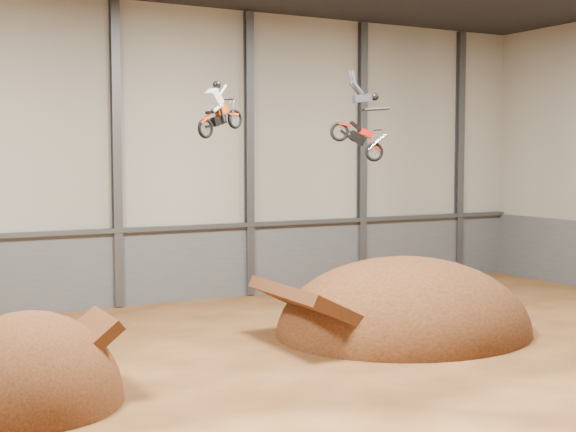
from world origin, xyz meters
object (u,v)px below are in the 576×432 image
object	(u,v)px
takeoff_ramp	(31,402)
landing_ramp	(404,333)
fmx_rider_a	(222,105)
fmx_rider_b	(353,115)

from	to	relation	value
takeoff_ramp	landing_ramp	bearing A→B (deg)	8.42
fmx_rider_a	takeoff_ramp	bearing A→B (deg)	176.54
landing_ramp	fmx_rider_b	world-z (taller)	fmx_rider_b
takeoff_ramp	fmx_rider_b	size ratio (longest dim) A/B	1.91
fmx_rider_a	landing_ramp	bearing A→B (deg)	-23.25
takeoff_ramp	fmx_rider_b	world-z (taller)	fmx_rider_b
fmx_rider_b	fmx_rider_a	bearing A→B (deg)	-162.67
takeoff_ramp	fmx_rider_a	size ratio (longest dim) A/B	2.77
takeoff_ramp	fmx_rider_a	world-z (taller)	fmx_rider_a
landing_ramp	fmx_rider_b	distance (m)	8.75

